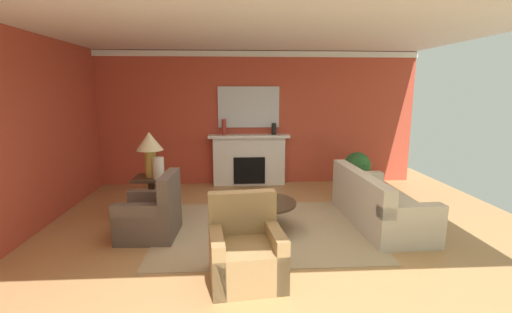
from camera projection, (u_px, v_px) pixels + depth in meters
ground_plane at (263, 237)px, 5.20m from camera, size 8.82×8.82×0.00m
wall_fireplace at (252, 118)px, 8.05m from camera, size 7.38×0.12×2.97m
wall_window at (18, 136)px, 5.02m from camera, size 0.12×6.86×2.97m
ceiling_panel at (262, 26)px, 4.94m from camera, size 7.38×6.86×0.06m
crown_moulding at (252, 54)px, 7.72m from camera, size 7.38×0.08×0.12m
area_rug at (263, 229)px, 5.49m from camera, size 3.19×2.52×0.01m
fireplace at (249, 161)px, 8.02m from camera, size 1.80×0.35×1.14m
mantel_mirror at (249, 107)px, 7.91m from camera, size 1.36×0.04×0.90m
sofa at (377, 205)px, 5.70m from camera, size 0.97×2.13×0.85m
armchair_near_window at (152, 216)px, 5.19m from camera, size 0.84×0.84×0.95m
armchair_facing_fireplace at (246, 253)px, 4.02m from camera, size 0.89×0.89×0.95m
coffee_table at (263, 209)px, 5.43m from camera, size 1.00×1.00×0.45m
side_table at (152, 194)px, 5.97m from camera, size 0.56×0.56×0.70m
table_lamp at (150, 146)px, 5.82m from camera, size 0.44×0.44×0.75m
vase_mantel_right at (274, 129)px, 7.87m from camera, size 0.11×0.11×0.26m
vase_on_side_table at (158, 168)px, 5.77m from camera, size 0.18×0.18×0.35m
vase_mantel_left at (224, 127)px, 7.79m from camera, size 0.10×0.10×0.35m
book_red_cover at (254, 201)px, 5.37m from camera, size 0.24×0.21×0.05m
potted_plant at (357, 168)px, 7.52m from camera, size 0.56×0.56×0.83m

